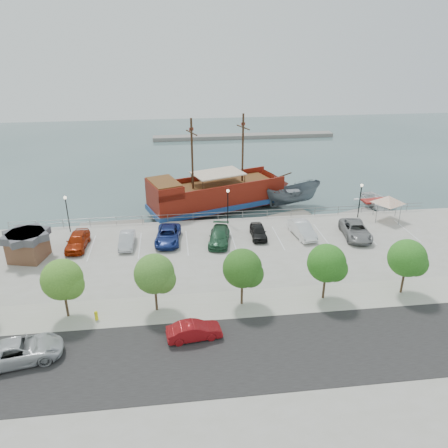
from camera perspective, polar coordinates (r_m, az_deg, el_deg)
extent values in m
plane|color=#3A5353|center=(46.09, 1.54, -4.35)|extent=(160.00, 160.00, 0.00)
cube|color=gray|center=(29.38, 8.12, -23.23)|extent=(100.00, 58.00, 1.20)
cube|color=black|center=(32.46, 5.89, -16.13)|extent=(100.00, 8.00, 0.04)
cube|color=#A6A18D|center=(37.13, 3.87, -10.23)|extent=(100.00, 4.00, 0.05)
cylinder|color=gray|center=(52.25, 0.31, 1.56)|extent=(50.00, 0.06, 0.06)
cylinder|color=gray|center=(52.40, 0.31, 1.16)|extent=(50.00, 0.06, 0.06)
cube|color=gray|center=(98.84, 2.61, 11.39)|extent=(40.00, 3.00, 0.80)
cube|color=maroon|center=(57.17, -0.99, 3.70)|extent=(18.21, 10.91, 2.83)
cube|color=navy|center=(57.49, -0.98, 2.83)|extent=(18.62, 11.33, 0.65)
cone|color=maroon|center=(61.65, 7.09, 5.04)|extent=(5.02, 6.08, 5.22)
cube|color=maroon|center=(53.95, -7.81, 4.67)|extent=(4.88, 6.21, 1.52)
cube|color=brown|center=(53.69, -7.86, 5.49)|extent=(4.53, 5.73, 0.13)
cube|color=brown|center=(56.90, -0.50, 5.17)|extent=(14.91, 9.21, 0.16)
cube|color=maroon|center=(58.82, -2.10, 6.12)|extent=(16.47, 6.00, 0.76)
cube|color=maroon|center=(54.35, 0.19, 4.62)|extent=(16.47, 6.00, 0.76)
cylinder|color=#382111|center=(57.10, 2.47, 9.82)|extent=(0.33, 0.33, 8.91)
cylinder|color=#382111|center=(54.14, -4.18, 8.99)|extent=(0.33, 0.33, 8.91)
cylinder|color=#382111|center=(56.50, 2.52, 12.49)|extent=(1.23, 3.12, 0.15)
cylinder|color=#382111|center=(53.50, -4.27, 11.80)|extent=(1.23, 3.12, 0.15)
cube|color=beige|center=(56.28, -0.81, 6.64)|extent=(7.32, 5.99, 0.13)
cylinder|color=#382111|center=(61.65, 7.74, 6.28)|extent=(2.61, 1.06, 0.64)
imported|color=slate|center=(59.40, 9.01, 3.63)|extent=(8.31, 4.54, 3.04)
imported|color=white|center=(61.94, 19.34, 2.56)|extent=(5.14, 6.85, 1.35)
cube|color=gray|center=(54.37, -14.41, -0.29)|extent=(7.72, 2.46, 0.44)
cube|color=slate|center=(55.52, 7.65, 0.79)|extent=(7.80, 4.73, 0.43)
cube|color=gray|center=(58.42, 16.32, 1.17)|extent=(6.74, 4.00, 0.37)
cube|color=brown|center=(47.36, -24.20, -2.92)|extent=(3.73, 3.73, 2.25)
cube|color=#45444A|center=(46.81, -24.48, -1.41)|extent=(4.22, 4.22, 0.72)
cylinder|color=slate|center=(56.67, 19.00, 2.20)|extent=(0.09, 0.09, 2.20)
cylinder|color=slate|center=(57.11, 21.57, 1.97)|extent=(0.09, 0.09, 2.20)
cylinder|color=slate|center=(54.27, 19.29, 1.20)|extent=(0.09, 0.09, 2.20)
cylinder|color=slate|center=(54.73, 21.97, 0.98)|extent=(0.09, 0.09, 2.20)
pyramid|color=white|center=(55.02, 20.75, 3.47)|extent=(5.30, 5.30, 0.90)
imported|color=#B6B9BB|center=(34.09, -25.22, -14.75)|extent=(6.21, 3.77, 1.61)
imported|color=maroon|center=(33.04, -3.92, -13.74)|extent=(4.20, 1.91, 1.34)
cylinder|color=yellow|center=(36.35, -16.33, -11.52)|extent=(0.27, 0.27, 0.66)
sphere|color=yellow|center=(36.15, -16.39, -11.06)|extent=(0.29, 0.29, 0.29)
cylinder|color=black|center=(51.64, -19.72, 1.07)|extent=(0.12, 0.12, 4.00)
sphere|color=#FFF2CC|center=(50.91, -20.05, 3.25)|extent=(0.36, 0.36, 0.36)
cylinder|color=black|center=(50.66, 0.50, 2.11)|extent=(0.12, 0.12, 4.00)
sphere|color=#FFF2CC|center=(49.91, 0.51, 4.34)|extent=(0.36, 0.36, 0.36)
cylinder|color=black|center=(54.96, 17.29, 2.77)|extent=(0.12, 0.12, 4.00)
sphere|color=#FFF2CC|center=(54.28, 17.56, 4.84)|extent=(0.36, 0.36, 0.36)
cylinder|color=#473321|center=(37.06, -19.89, -9.87)|extent=(0.20, 0.20, 2.20)
sphere|color=#437722|center=(35.89, -20.40, -6.80)|extent=(3.20, 3.20, 3.20)
sphere|color=#437722|center=(35.70, -19.46, -7.57)|extent=(2.20, 2.20, 2.20)
cylinder|color=#473321|center=(36.05, -8.86, -9.59)|extent=(0.20, 0.20, 2.20)
sphere|color=#3D6C24|center=(34.84, -9.10, -6.43)|extent=(3.20, 3.20, 3.20)
sphere|color=#3D6C24|center=(34.76, -8.07, -7.20)|extent=(2.20, 2.20, 2.20)
cylinder|color=#473321|center=(36.38, 2.35, -8.94)|extent=(0.20, 0.20, 2.20)
sphere|color=#275618|center=(35.18, 2.41, -5.79)|extent=(3.20, 3.20, 3.20)
sphere|color=#275618|center=(35.22, 3.45, -6.53)|extent=(2.20, 2.20, 2.20)
cylinder|color=#473321|center=(38.02, 12.92, -8.02)|extent=(0.20, 0.20, 2.20)
sphere|color=#266419|center=(36.88, 13.25, -4.98)|extent=(3.20, 3.20, 3.20)
sphere|color=#266419|center=(37.03, 14.22, -5.67)|extent=(2.20, 2.20, 2.20)
cylinder|color=#473321|center=(40.81, 22.29, -6.98)|extent=(0.20, 0.20, 2.20)
sphere|color=#2A691C|center=(39.75, 22.81, -4.12)|extent=(3.20, 3.20, 3.20)
sphere|color=#2A691C|center=(39.99, 23.67, -4.75)|extent=(2.20, 2.20, 2.20)
imported|color=#9A2407|center=(47.98, -18.60, -2.06)|extent=(2.18, 4.91, 1.64)
imported|color=silver|center=(47.03, -12.57, -2.05)|extent=(1.55, 4.22, 1.38)
imported|color=navy|center=(47.18, -7.33, -1.47)|extent=(3.03, 5.64, 1.51)
imported|color=#224E31|center=(46.57, -0.62, -1.63)|extent=(3.02, 5.41, 1.48)
imported|color=black|center=(47.98, 4.50, -0.97)|extent=(1.82, 4.12, 1.38)
imported|color=white|center=(48.82, 10.19, -0.71)|extent=(2.32, 4.99, 1.58)
imported|color=gray|center=(50.01, 16.82, -0.78)|extent=(3.27, 5.95, 1.58)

